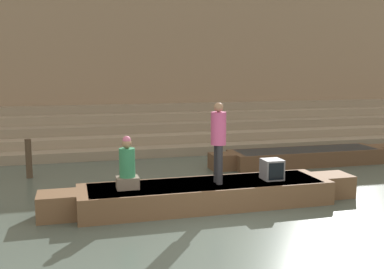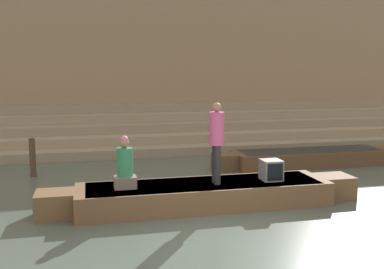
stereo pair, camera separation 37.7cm
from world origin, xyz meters
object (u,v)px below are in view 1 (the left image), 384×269
rowboat_main (206,194)px  mooring_post (29,159)px  person_rowing (127,167)px  moored_boat_shore (306,156)px  tv_set (272,169)px  person_standing (218,137)px

rowboat_main → mooring_post: bearing=134.7°
rowboat_main → person_rowing: (-1.71, -0.01, 0.69)m
person_rowing → mooring_post: 4.39m
rowboat_main → moored_boat_shore: 5.45m
rowboat_main → tv_set: (1.52, -0.07, 0.47)m
rowboat_main → tv_set: 1.60m
moored_boat_shore → mooring_post: 8.29m
person_standing → person_rowing: person_standing is taller
tv_set → mooring_post: mooring_post is taller
rowboat_main → mooring_post: size_ratio=6.52×
mooring_post → moored_boat_shore: bearing=-2.7°
rowboat_main → mooring_post: 5.45m
person_standing → moored_boat_shore: bearing=54.0°
person_standing → person_rowing: size_ratio=1.59×
tv_set → mooring_post: size_ratio=0.42×
person_standing → mooring_post: (-4.21, 3.81, -0.99)m
person_rowing → mooring_post: person_rowing is taller
person_rowing → tv_set: person_rowing is taller
person_rowing → moored_boat_shore: 6.93m
person_rowing → moored_boat_shore: person_rowing is taller
person_standing → mooring_post: size_ratio=1.63×
moored_boat_shore → mooring_post: bearing=177.9°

